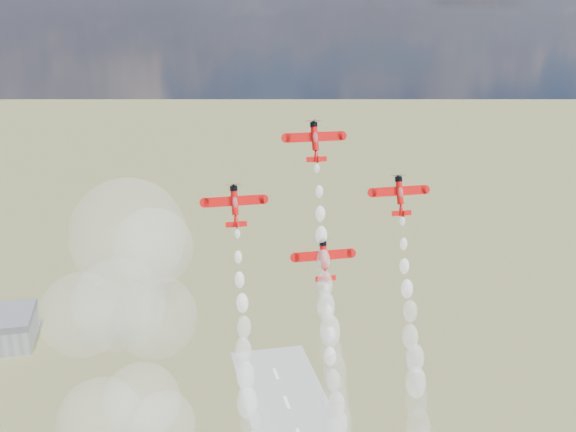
# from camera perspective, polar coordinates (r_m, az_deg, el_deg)

# --- Properties ---
(plane_lead) EXTENTS (10.89, 4.82, 7.47)m
(plane_lead) POSITION_cam_1_polar(r_m,az_deg,el_deg) (126.85, 2.30, 6.40)
(plane_lead) COLOR red
(plane_lead) RESTS_ON ground
(plane_left) EXTENTS (10.89, 4.82, 7.47)m
(plane_left) POSITION_cam_1_polar(r_m,az_deg,el_deg) (122.69, -4.52, 0.94)
(plane_left) COLOR red
(plane_left) RESTS_ON ground
(plane_right) EXTENTS (10.89, 4.82, 7.47)m
(plane_right) POSITION_cam_1_polar(r_m,az_deg,el_deg) (130.59, 9.45, 1.78)
(plane_right) COLOR red
(plane_right) RESTS_ON ground
(plane_slot) EXTENTS (10.89, 4.82, 7.47)m
(plane_slot) POSITION_cam_1_polar(r_m,az_deg,el_deg) (125.52, 3.07, -3.68)
(plane_slot) COLOR red
(plane_slot) RESTS_ON ground
(smoke_trail_lead) EXTENTS (5.23, 19.51, 47.44)m
(smoke_trail_lead) POSITION_cam_1_polar(r_m,az_deg,el_deg) (127.61, 3.81, -12.66)
(smoke_trail_lead) COLOR white
(smoke_trail_lead) RESTS_ON plane_lead
(smoke_trail_right) EXTENTS (5.59, 19.61, 47.80)m
(smoke_trail_right) POSITION_cam_1_polar(r_m,az_deg,el_deg) (134.84, 10.89, -16.45)
(smoke_trail_right) COLOR white
(smoke_trail_right) RESTS_ON plane_right
(drifted_smoke_cloud) EXTENTS (70.98, 35.55, 58.32)m
(drifted_smoke_cloud) POSITION_cam_1_polar(r_m,az_deg,el_deg) (134.72, -19.21, -8.33)
(drifted_smoke_cloud) COLOR white
(drifted_smoke_cloud) RESTS_ON ground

